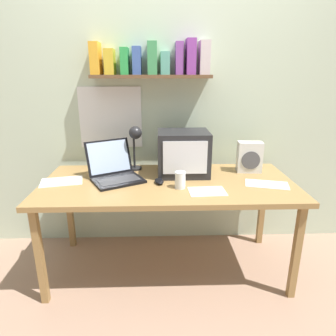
# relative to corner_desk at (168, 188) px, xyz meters

# --- Properties ---
(ground_plane) EXTENTS (12.00, 12.00, 0.00)m
(ground_plane) POSITION_rel_corner_desk_xyz_m (0.00, 0.00, -0.66)
(ground_plane) COLOR #9F7C66
(back_wall) EXTENTS (5.60, 0.24, 2.60)m
(back_wall) POSITION_rel_corner_desk_xyz_m (-0.00, 0.49, 0.64)
(back_wall) COLOR beige
(back_wall) RESTS_ON ground_plane
(corner_desk) EXTENTS (1.77, 0.80, 0.71)m
(corner_desk) POSITION_rel_corner_desk_xyz_m (0.00, 0.00, 0.00)
(corner_desk) COLOR #9C7643
(corner_desk) RESTS_ON ground_plane
(crt_monitor) EXTENTS (0.38, 0.32, 0.33)m
(crt_monitor) POSITION_rel_corner_desk_xyz_m (0.12, 0.16, 0.22)
(crt_monitor) COLOR #232326
(crt_monitor) RESTS_ON corner_desk
(laptop) EXTENTS (0.45, 0.46, 0.26)m
(laptop) POSITION_rel_corner_desk_xyz_m (-0.39, 0.07, 0.12)
(laptop) COLOR black
(laptop) RESTS_ON corner_desk
(desk_lamp) EXTENTS (0.12, 0.16, 0.35)m
(desk_lamp) POSITION_rel_corner_desk_xyz_m (-0.24, 0.25, 0.30)
(desk_lamp) COLOR #232326
(desk_lamp) RESTS_ON corner_desk
(juice_glass) EXTENTS (0.07, 0.07, 0.11)m
(juice_glass) POSITION_rel_corner_desk_xyz_m (0.08, -0.13, 0.10)
(juice_glass) COLOR white
(juice_glass) RESTS_ON corner_desk
(space_heater) EXTENTS (0.19, 0.12, 0.23)m
(space_heater) POSITION_rel_corner_desk_xyz_m (0.63, 0.20, 0.17)
(space_heater) COLOR silver
(space_heater) RESTS_ON corner_desk
(computer_mouse) EXTENTS (0.08, 0.12, 0.03)m
(computer_mouse) POSITION_rel_corner_desk_xyz_m (-0.06, -0.04, 0.07)
(computer_mouse) COLOR black
(computer_mouse) RESTS_ON corner_desk
(loose_paper_near_monitor) EXTENTS (0.32, 0.24, 0.00)m
(loose_paper_near_monitor) POSITION_rel_corner_desk_xyz_m (-0.75, 0.02, 0.06)
(loose_paper_near_monitor) COLOR silver
(loose_paper_near_monitor) RESTS_ON corner_desk
(loose_paper_near_laptop) EXTENTS (0.32, 0.22, 0.00)m
(loose_paper_near_laptop) POSITION_rel_corner_desk_xyz_m (0.68, -0.08, 0.06)
(loose_paper_near_laptop) COLOR white
(loose_paper_near_laptop) RESTS_ON corner_desk
(open_notebook) EXTENTS (0.24, 0.17, 0.00)m
(open_notebook) POSITION_rel_corner_desk_xyz_m (0.25, -0.20, 0.06)
(open_notebook) COLOR white
(open_notebook) RESTS_ON corner_desk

